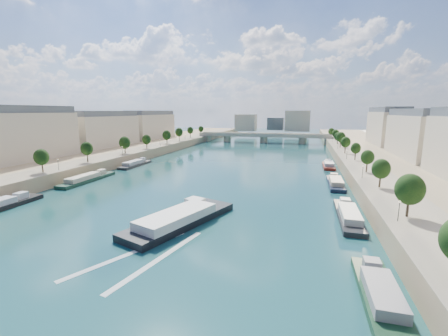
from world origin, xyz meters
The scene contains 17 objects.
ground centered at (0.00, 100.00, 0.00)m, with size 700.00×700.00×0.00m, color #0C2F35.
quay_left centered at (-72.00, 100.00, 2.50)m, with size 44.00×520.00×5.00m, color #9E8460.
quay_right centered at (72.00, 100.00, 2.50)m, with size 44.00×520.00×5.00m, color #9E8460.
pave_left centered at (-57.00, 100.00, 5.05)m, with size 14.00×520.00×0.10m, color gray.
pave_right centered at (57.00, 100.00, 5.05)m, with size 14.00×520.00×0.10m, color gray.
trees_left centered at (-55.00, 102.00, 10.48)m, with size 4.80×268.80×8.26m.
trees_right centered at (55.00, 110.00, 10.48)m, with size 4.80×268.80×8.26m.
lamps_left centered at (-52.50, 90.00, 7.78)m, with size 0.36×200.36×4.28m.
lamps_right centered at (52.50, 105.00, 7.78)m, with size 0.36×200.36×4.28m.
buildings_left centered at (-85.00, 112.00, 16.45)m, with size 16.00×226.00×23.20m.
buildings_right centered at (85.00, 112.00, 16.45)m, with size 16.00×226.00×23.20m.
skyline centered at (3.19, 319.52, 14.66)m, with size 79.00×42.00×22.00m.
bridge centered at (0.00, 236.18, 5.08)m, with size 112.00×12.00×8.15m.
tour_barge centered at (6.55, 44.44, 1.26)m, with size 18.89×32.62×4.26m.
wake centered at (6.55, 27.93, 0.02)m, with size 16.08×25.65×0.04m.
moored_barges_left centered at (-45.50, 43.47, 0.84)m, with size 5.00×155.15×3.60m.
moored_barges_right centered at (45.50, 57.78, 0.84)m, with size 5.00×160.72×3.60m.
Camera 1 is at (34.21, -17.78, 26.37)m, focal length 24.00 mm.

